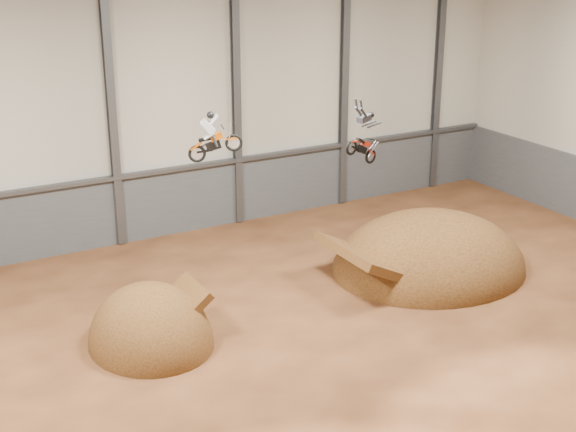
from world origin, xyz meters
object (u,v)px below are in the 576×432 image
object	(u,v)px
landing_ramp	(429,269)
fmx_rider_b	(359,133)
takeoff_ramp	(151,343)
fmx_rider_a	(217,132)

from	to	relation	value
landing_ramp	fmx_rider_b	bearing A→B (deg)	-154.93
takeoff_ramp	landing_ramp	world-z (taller)	landing_ramp
landing_ramp	fmx_rider_a	size ratio (longest dim) A/B	4.38
fmx_rider_a	fmx_rider_b	size ratio (longest dim) A/B	0.90
landing_ramp	fmx_rider_a	bearing A→B (deg)	177.53
fmx_rider_a	fmx_rider_b	xyz separation A→B (m)	(4.33, -3.34, 0.17)
landing_ramp	fmx_rider_a	world-z (taller)	fmx_rider_a
fmx_rider_a	fmx_rider_b	world-z (taller)	fmx_rider_b
landing_ramp	fmx_rider_b	xyz separation A→B (m)	(-6.16, -2.88, 7.97)
landing_ramp	fmx_rider_b	distance (m)	10.48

